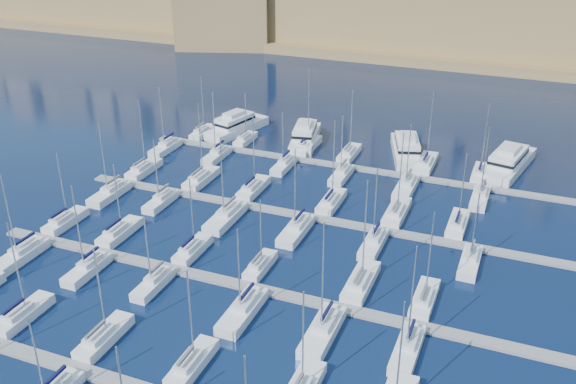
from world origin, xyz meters
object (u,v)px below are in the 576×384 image
at_px(motor_yacht_c, 406,149).
at_px(motor_yacht_d, 508,162).
at_px(motor_yacht_b, 305,136).
at_px(sailboat_2, 104,337).
at_px(motor_yacht_a, 236,125).

xyz_separation_m(motor_yacht_c, motor_yacht_d, (19.42, 0.89, 0.00)).
distance_m(motor_yacht_b, motor_yacht_c, 21.41).
relative_size(sailboat_2, motor_yacht_b, 0.79).
height_order(sailboat_2, motor_yacht_d, sailboat_2).
xyz_separation_m(sailboat_2, motor_yacht_d, (40.41, 71.12, 0.99)).
height_order(motor_yacht_b, motor_yacht_d, same).
bearing_deg(motor_yacht_c, motor_yacht_b, -178.69).
xyz_separation_m(motor_yacht_b, motor_yacht_c, (21.41, 0.49, 0.00)).
bearing_deg(motor_yacht_d, motor_yacht_c, -177.38).
xyz_separation_m(sailboat_2, motor_yacht_a, (-16.61, 70.06, 0.99)).
relative_size(sailboat_2, motor_yacht_a, 0.76).
relative_size(motor_yacht_b, motor_yacht_c, 0.94).
xyz_separation_m(motor_yacht_b, motor_yacht_d, (40.82, 1.38, 0.00)).
distance_m(motor_yacht_a, motor_yacht_c, 37.60).
bearing_deg(motor_yacht_c, motor_yacht_a, -179.74).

